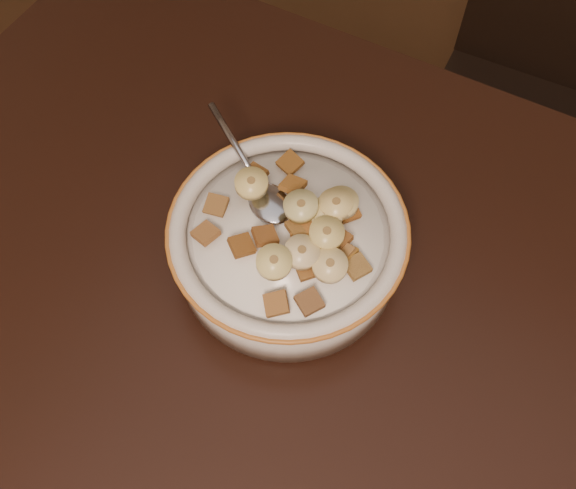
% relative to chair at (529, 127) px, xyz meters
% --- Properties ---
extents(chair, '(0.37, 0.37, 0.84)m').
position_rel_chair_xyz_m(chair, '(0.00, 0.00, 0.00)').
color(chair, black).
rests_on(chair, floor).
extents(cereal_bowl, '(0.21, 0.21, 0.05)m').
position_rel_chair_xyz_m(cereal_bowl, '(-0.19, -0.59, 0.35)').
color(cereal_bowl, silver).
rests_on(cereal_bowl, table).
extents(milk, '(0.18, 0.18, 0.00)m').
position_rel_chair_xyz_m(milk, '(-0.19, -0.59, 0.38)').
color(milk, white).
rests_on(milk, cereal_bowl).
extents(spoon, '(0.06, 0.06, 0.01)m').
position_rel_chair_xyz_m(spoon, '(-0.22, -0.57, 0.38)').
color(spoon, '#989DA9').
rests_on(spoon, cereal_bowl).
extents(cereal_square_0, '(0.02, 0.02, 0.01)m').
position_rel_chair_xyz_m(cereal_square_0, '(-0.26, -0.59, 0.38)').
color(cereal_square_0, brown).
rests_on(cereal_square_0, milk).
extents(cereal_square_1, '(0.03, 0.03, 0.01)m').
position_rel_chair_xyz_m(cereal_square_1, '(-0.17, -0.60, 0.40)').
color(cereal_square_1, brown).
rests_on(cereal_square_1, milk).
extents(cereal_square_2, '(0.02, 0.02, 0.01)m').
position_rel_chair_xyz_m(cereal_square_2, '(-0.17, -0.59, 0.40)').
color(cereal_square_2, brown).
rests_on(cereal_square_2, milk).
extents(cereal_square_3, '(0.02, 0.02, 0.01)m').
position_rel_chair_xyz_m(cereal_square_3, '(-0.16, -0.55, 0.39)').
color(cereal_square_3, olive).
rests_on(cereal_square_3, milk).
extents(cereal_square_4, '(0.03, 0.03, 0.01)m').
position_rel_chair_xyz_m(cereal_square_4, '(-0.12, -0.60, 0.39)').
color(cereal_square_4, olive).
rests_on(cereal_square_4, milk).
extents(cereal_square_5, '(0.03, 0.03, 0.01)m').
position_rel_chair_xyz_m(cereal_square_5, '(-0.22, -0.63, 0.39)').
color(cereal_square_5, brown).
rests_on(cereal_square_5, milk).
extents(cereal_square_6, '(0.03, 0.03, 0.01)m').
position_rel_chair_xyz_m(cereal_square_6, '(-0.15, -0.55, 0.39)').
color(cereal_square_6, brown).
rests_on(cereal_square_6, milk).
extents(cereal_square_7, '(0.03, 0.03, 0.01)m').
position_rel_chair_xyz_m(cereal_square_7, '(-0.14, -0.65, 0.39)').
color(cereal_square_7, brown).
rests_on(cereal_square_7, milk).
extents(cereal_square_8, '(0.03, 0.03, 0.01)m').
position_rel_chair_xyz_m(cereal_square_8, '(-0.14, -0.59, 0.39)').
color(cereal_square_8, brown).
rests_on(cereal_square_8, milk).
extents(cereal_square_9, '(0.03, 0.03, 0.01)m').
position_rel_chair_xyz_m(cereal_square_9, '(-0.17, -0.66, 0.39)').
color(cereal_square_9, brown).
rests_on(cereal_square_9, milk).
extents(cereal_square_10, '(0.03, 0.03, 0.01)m').
position_rel_chair_xyz_m(cereal_square_10, '(-0.20, -0.61, 0.40)').
color(cereal_square_10, brown).
rests_on(cereal_square_10, milk).
extents(cereal_square_11, '(0.02, 0.02, 0.01)m').
position_rel_chair_xyz_m(cereal_square_11, '(-0.13, -0.59, 0.39)').
color(cereal_square_11, olive).
rests_on(cereal_square_11, milk).
extents(cereal_square_12, '(0.03, 0.03, 0.01)m').
position_rel_chair_xyz_m(cereal_square_12, '(-0.18, -0.59, 0.40)').
color(cereal_square_12, brown).
rests_on(cereal_square_12, milk).
extents(cereal_square_13, '(0.02, 0.02, 0.01)m').
position_rel_chair_xyz_m(cereal_square_13, '(-0.14, -0.59, 0.39)').
color(cereal_square_13, brown).
rests_on(cereal_square_13, milk).
extents(cereal_square_14, '(0.03, 0.03, 0.01)m').
position_rel_chair_xyz_m(cereal_square_14, '(-0.24, -0.56, 0.39)').
color(cereal_square_14, brown).
rests_on(cereal_square_14, milk).
extents(cereal_square_15, '(0.03, 0.03, 0.01)m').
position_rel_chair_xyz_m(cereal_square_15, '(-0.25, -0.63, 0.39)').
color(cereal_square_15, brown).
rests_on(cereal_square_15, milk).
extents(cereal_square_16, '(0.02, 0.02, 0.01)m').
position_rel_chair_xyz_m(cereal_square_16, '(-0.24, -0.55, 0.39)').
color(cereal_square_16, brown).
rests_on(cereal_square_16, milk).
extents(cereal_square_17, '(0.03, 0.03, 0.01)m').
position_rel_chair_xyz_m(cereal_square_17, '(-0.16, -0.62, 0.39)').
color(cereal_square_17, brown).
rests_on(cereal_square_17, milk).
extents(cereal_square_18, '(0.03, 0.02, 0.01)m').
position_rel_chair_xyz_m(cereal_square_18, '(-0.17, -0.57, 0.40)').
color(cereal_square_18, '#996921').
rests_on(cereal_square_18, milk).
extents(cereal_square_19, '(0.02, 0.02, 0.01)m').
position_rel_chair_xyz_m(cereal_square_19, '(-0.21, -0.55, 0.39)').
color(cereal_square_19, brown).
rests_on(cereal_square_19, milk).
extents(cereal_square_20, '(0.03, 0.03, 0.01)m').
position_rel_chair_xyz_m(cereal_square_20, '(-0.22, -0.52, 0.39)').
color(cereal_square_20, brown).
rests_on(cereal_square_20, milk).
extents(cereal_square_21, '(0.03, 0.02, 0.01)m').
position_rel_chair_xyz_m(cereal_square_21, '(-0.14, -0.58, 0.39)').
color(cereal_square_21, brown).
rests_on(cereal_square_21, milk).
extents(banana_slice_0, '(0.04, 0.04, 0.01)m').
position_rel_chair_xyz_m(banana_slice_0, '(-0.16, -0.61, 0.40)').
color(banana_slice_0, beige).
rests_on(banana_slice_0, milk).
extents(banana_slice_1, '(0.04, 0.04, 0.01)m').
position_rel_chair_xyz_m(banana_slice_1, '(-0.14, -0.61, 0.40)').
color(banana_slice_1, '#F7DF93').
rests_on(banana_slice_1, milk).
extents(banana_slice_2, '(0.04, 0.04, 0.02)m').
position_rel_chair_xyz_m(banana_slice_2, '(-0.18, -0.63, 0.41)').
color(banana_slice_2, '#ECD486').
rests_on(banana_slice_2, milk).
extents(banana_slice_3, '(0.03, 0.03, 0.01)m').
position_rel_chair_xyz_m(banana_slice_3, '(-0.18, -0.58, 0.41)').
color(banana_slice_3, '#CEC675').
rests_on(banana_slice_3, milk).
extents(banana_slice_4, '(0.04, 0.04, 0.01)m').
position_rel_chair_xyz_m(banana_slice_4, '(-0.24, -0.57, 0.40)').
color(banana_slice_4, '#CBBF6A').
rests_on(banana_slice_4, milk).
extents(banana_slice_5, '(0.04, 0.04, 0.01)m').
position_rel_chair_xyz_m(banana_slice_5, '(-0.15, -0.55, 0.41)').
color(banana_slice_5, '#D6C475').
rests_on(banana_slice_5, milk).
extents(banana_slice_6, '(0.04, 0.04, 0.01)m').
position_rel_chair_xyz_m(banana_slice_6, '(-0.16, -0.57, 0.41)').
color(banana_slice_6, '#CCB67D').
rests_on(banana_slice_6, milk).
extents(banana_slice_7, '(0.04, 0.04, 0.01)m').
position_rel_chair_xyz_m(banana_slice_7, '(-0.15, -0.59, 0.41)').
color(banana_slice_7, '#F1E074').
rests_on(banana_slice_7, milk).
extents(banana_slice_8, '(0.04, 0.04, 0.01)m').
position_rel_chair_xyz_m(banana_slice_8, '(-0.16, -0.56, 0.41)').
color(banana_slice_8, '#F6D77A').
rests_on(banana_slice_8, milk).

